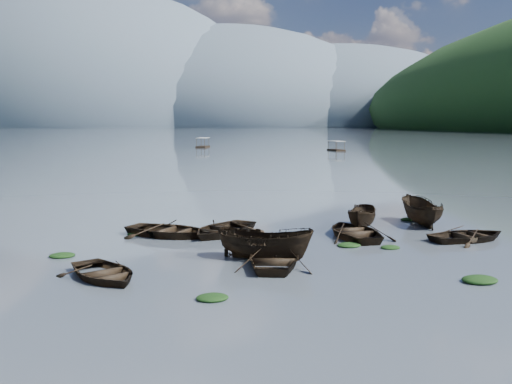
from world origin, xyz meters
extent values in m
plane|color=#48505A|center=(0.00, 0.00, 0.00)|extent=(2400.00, 2400.00, 0.00)
ellipsoid|color=#475666|center=(-60.00, 900.00, 0.00)|extent=(520.00, 520.00, 340.00)
ellipsoid|color=#475666|center=(140.00, 900.00, 0.00)|extent=(520.00, 520.00, 260.00)
ellipsoid|color=#475666|center=(320.00, 900.00, 0.00)|extent=(520.00, 520.00, 220.00)
imported|color=black|center=(-7.96, 2.51, 0.00)|extent=(4.35, 4.89, 0.84)
imported|color=black|center=(-1.03, 3.29, 0.00)|extent=(4.35, 5.22, 0.93)
imported|color=black|center=(-1.27, 4.17, 0.00)|extent=(4.57, 3.64, 1.68)
imported|color=black|center=(4.42, 8.06, 0.00)|extent=(3.44, 4.76, 0.97)
imported|color=black|center=(9.75, 6.03, 0.00)|extent=(4.65, 3.62, 0.88)
imported|color=black|center=(5.79, 10.34, 0.00)|extent=(3.19, 4.05, 1.48)
imported|color=black|center=(-5.03, 10.26, 0.00)|extent=(5.93, 5.64, 1.00)
imported|color=black|center=(-2.20, 10.09, 0.00)|extent=(5.68, 5.77, 0.98)
imported|color=black|center=(9.55, 10.68, 0.00)|extent=(2.36, 4.73, 1.75)
ellipsoid|color=black|center=(-4.25, -0.94, 0.00)|extent=(1.11, 0.90, 0.24)
ellipsoid|color=black|center=(0.94, 6.94, 0.00)|extent=(1.10, 0.88, 0.24)
ellipsoid|color=black|center=(5.80, -0.93, 0.00)|extent=(1.36, 1.09, 0.30)
ellipsoid|color=black|center=(5.06, 5.12, 0.00)|extent=(0.92, 0.78, 0.20)
ellipsoid|color=black|center=(3.29, 5.93, 0.00)|extent=(1.16, 0.92, 0.24)
ellipsoid|color=black|center=(-9.96, 6.56, 0.00)|extent=(1.13, 0.91, 0.24)
ellipsoid|color=black|center=(-6.69, 10.98, 0.00)|extent=(1.00, 0.83, 0.21)
ellipsoid|color=black|center=(9.57, 12.17, 0.00)|extent=(1.02, 0.81, 0.22)
camera|label=1|loc=(-6.67, -19.43, 5.91)|focal=40.00mm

